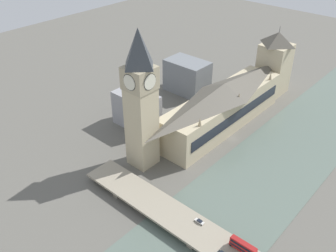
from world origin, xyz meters
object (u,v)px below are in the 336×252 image
at_px(victoria_tower, 274,63).
at_px(road_bridge, 199,233).
at_px(car_southbound_lead, 199,221).
at_px(parliament_hall, 223,105).
at_px(double_decker_bus_rear, 243,247).
at_px(clock_tower, 141,98).

height_order(victoria_tower, road_bridge, victoria_tower).
bearing_deg(car_southbound_lead, parliament_hall, -61.58).
distance_m(road_bridge, double_decker_bus_rear, 20.25).
distance_m(parliament_hall, victoria_tower, 65.63).
bearing_deg(victoria_tower, clock_tower, 85.26).
bearing_deg(double_decker_bus_rear, victoria_tower, -65.54).
bearing_deg(double_decker_bus_rear, parliament_hall, -50.68).
bearing_deg(car_southbound_lead, clock_tower, -19.07).
xyz_separation_m(parliament_hall, double_decker_bus_rear, (-66.52, 81.20, -7.74)).
relative_size(victoria_tower, double_decker_bus_rear, 4.20).
distance_m(road_bridge, car_southbound_lead, 5.65).
distance_m(clock_tower, victoria_tower, 128.67).
relative_size(double_decker_bus_rear, car_southbound_lead, 2.61).
height_order(victoria_tower, car_southbound_lead, victoria_tower).
bearing_deg(double_decker_bus_rear, road_bridge, 10.56).
height_order(parliament_hall, clock_tower, clock_tower).
bearing_deg(clock_tower, car_southbound_lead, 160.93).
bearing_deg(road_bridge, clock_tower, -21.81).
bearing_deg(victoria_tower, double_decker_bus_rear, 114.46).
xyz_separation_m(clock_tower, double_decker_bus_rear, (-77.11, 19.37, -33.94)).
bearing_deg(victoria_tower, road_bridge, 107.40).
height_order(parliament_hall, victoria_tower, victoria_tower).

